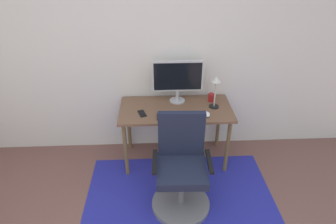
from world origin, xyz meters
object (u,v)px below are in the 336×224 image
Objects in this scene: desk at (176,114)px; computer_mouse at (207,114)px; coffee_cup at (211,97)px; keyboard at (177,116)px; office_chair at (181,174)px; monitor at (178,78)px; cell_phone at (142,113)px; desk_lamp at (216,85)px.

computer_mouse is at bearing -28.49° from desk.
coffee_cup is at bearing 73.02° from computer_mouse.
keyboard is 0.62m from office_chair.
monitor is 4.14× the size of cell_phone.
office_chair is (0.39, -0.59, -0.34)m from cell_phone.
coffee_cup reaches higher than cell_phone.
cell_phone is (-0.38, -0.11, 0.09)m from desk.
desk is 1.27× the size of office_chair.
computer_mouse is 0.74× the size of cell_phone.
coffee_cup is (0.10, 0.33, 0.03)m from computer_mouse.
monitor is at bearing 130.66° from computer_mouse.
cell_phone reaches higher than desk.
coffee_cup reaches higher than desk.
desk_lamp is (0.81, 0.11, 0.26)m from cell_phone.
desk is at bearing -2.22° from cell_phone.
monitor is 0.47m from coffee_cup.
office_chair is (-0.42, -0.85, -0.39)m from coffee_cup.
coffee_cup is at bearing -0.32° from cell_phone.
office_chair reaches higher than coffee_cup.
computer_mouse is at bearing 1.15° from keyboard.
monitor is 0.58× the size of office_chair.
monitor is 1.35× the size of keyboard.
desk_lamp reaches higher than desk.
cell_phone is (-0.38, 0.08, -0.00)m from keyboard.
monitor reaches higher than desk_lamp.
keyboard is 3.07× the size of cell_phone.
desk is 9.03× the size of cell_phone.
monitor is (0.03, 0.17, 0.38)m from desk.
cell_phone is (-0.70, 0.07, -0.01)m from computer_mouse.
desk_lamp is (0.11, 0.18, 0.25)m from computer_mouse.
desk_lamp reaches higher than computer_mouse.
cell_phone is 0.37× the size of desk_lamp.
office_chair is at bearing -121.30° from computer_mouse.
desk is at bearing 151.51° from computer_mouse.
coffee_cup is (0.40, -0.02, -0.25)m from monitor.
cell_phone is at bearing 168.48° from keyboard.
computer_mouse is at bearing -120.56° from desk_lamp.
coffee_cup is at bearing 19.40° from desk.
coffee_cup is 0.09× the size of office_chair.
coffee_cup is 1.03m from office_chair.
office_chair is at bearing -88.95° from keyboard.
desk is 0.47m from coffee_cup.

